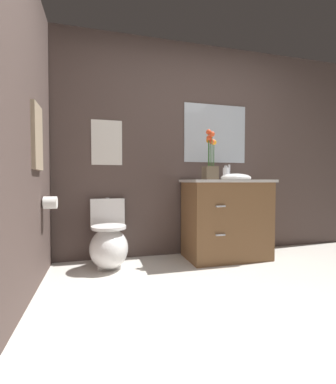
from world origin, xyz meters
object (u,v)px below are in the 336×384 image
Objects in this scene: hanging_towel at (37,137)px; toilet_paper_roll at (50,203)px; wall_poster at (107,143)px; wall_mirror at (215,134)px; vanity_cabinet at (226,218)px; soap_bottle at (226,173)px; toilet at (109,243)px; flower_vase at (210,162)px.

hanging_towel is 0.58m from toilet_paper_roll.
wall_mirror is at bearing 0.00° from wall_poster.
wall_mirror is (-0.00, 0.29, 0.99)m from vanity_cabinet.
vanity_cabinet is 9.71× the size of toilet_paper_roll.
toilet_paper_roll is (-1.80, -0.46, -0.77)m from wall_mirror.
hanging_towel is (-1.86, -0.38, 0.77)m from vanity_cabinet.
soap_bottle is at bearing -72.90° from wall_mirror.
wall_poster is at bearing 172.55° from soap_bottle.
soap_bottle reaches higher than toilet.
vanity_cabinet is 1.99× the size of flower_vase.
soap_bottle is at bearing 3.87° from toilet.
toilet_paper_roll is at bearing 75.13° from hanging_towel.
soap_bottle is at bearing -7.45° from wall_poster.
flower_vase reaches higher than toilet.
wall_mirror reaches higher than hanging_towel.
soap_bottle is 1.50× the size of toilet_paper_roll.
toilet is 1.33× the size of hanging_towel.
soap_bottle is 1.99m from hanging_towel.
toilet is 1.36m from flower_vase.
flower_vase is 0.57m from wall_mirror.
flower_vase is at bearing -163.11° from vanity_cabinet.
vanity_cabinet reaches higher than toilet_paper_roll.
hanging_towel reaches higher than soap_bottle.
soap_bottle is 0.52m from wall_mirror.
toilet is at bearing -168.32° from wall_mirror.
hanging_towel is (-1.91, -0.49, 0.26)m from soap_bottle.
toilet_paper_roll is at bearing -174.62° from vanity_cabinet.
wall_poster reaches higher than vanity_cabinet.
wall_poster is (0.00, 0.27, 1.05)m from toilet.
toilet_paper_roll reaches higher than toilet.
soap_bottle is at bearing 33.71° from flower_vase.
wall_mirror reaches higher than soap_bottle.
vanity_cabinet is 2.05m from hanging_towel.
toilet_paper_roll is (-1.58, -0.10, -0.40)m from flower_vase.
wall_poster is at bearing 49.95° from hanging_towel.
hanging_towel is at bearing -104.87° from toilet_paper_roll.
toilet_paper_roll is at bearing -165.57° from wall_mirror.
toilet is 1.53m from soap_bottle.
flower_vase reaches higher than toilet_paper_roll.
vanity_cabinet is (1.30, -0.03, 0.21)m from toilet.
hanging_towel is 4.73× the size of toilet_paper_roll.
vanity_cabinet is 0.66m from flower_vase.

